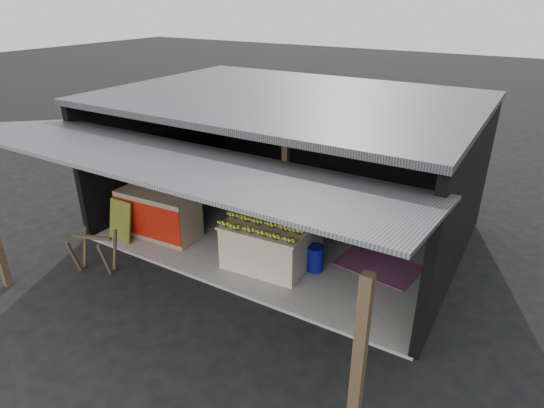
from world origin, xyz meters
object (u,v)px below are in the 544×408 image
Objects in this scene: white_crate at (296,220)px; plastic_chair at (373,226)px; neighbor_stall at (159,212)px; water_barrel at (315,259)px; sawhorse at (94,249)px; banana_table at (266,246)px.

plastic_chair is at bearing 22.40° from white_crate.
neighbor_stall is 4.48m from plastic_chair.
plastic_chair is at bearing 65.22° from water_barrel.
neighbor_stall is (-2.70, -1.14, -0.01)m from white_crate.
water_barrel is (3.57, 2.09, -0.18)m from sawhorse.
banana_table is 3.21m from sawhorse.
plastic_chair is (4.19, 3.43, 0.09)m from sawhorse.
banana_table is at bearing -156.10° from water_barrel.
banana_table is 3.51× the size of water_barrel.
white_crate is at bearing -169.54° from plastic_chair.
plastic_chair reaches higher than sawhorse.
banana_table is 2.64m from neighbor_stall.
neighbor_stall reaches higher than banana_table.
white_crate reaches higher than plastic_chair.
neighbor_stall is 3.85× the size of water_barrel.
neighbor_stall reaches higher than plastic_chair.
water_barrel is at bearing 3.99° from neighbor_stall.
neighbor_stall reaches higher than water_barrel.
white_crate is 2.93m from neighbor_stall.
plastic_chair is (0.62, 1.34, 0.27)m from water_barrel.
neighbor_stall is (-2.63, -0.07, 0.10)m from banana_table.
white_crate reaches higher than water_barrel.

